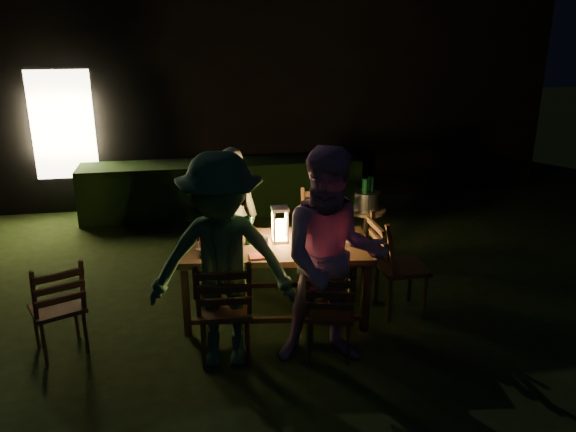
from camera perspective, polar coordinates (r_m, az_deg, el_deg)
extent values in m
plane|color=black|center=(5.42, 1.95, -11.60)|extent=(40.00, 40.00, 0.00)
cube|color=black|center=(10.88, -5.13, 12.62)|extent=(10.00, 4.00, 3.20)
cube|color=#FFE5B2|center=(9.06, -21.89, 8.57)|extent=(0.90, 0.06, 1.60)
cube|color=black|center=(8.65, -6.61, 2.91)|extent=(4.20, 0.70, 0.80)
cube|color=#4B3219|center=(5.41, -1.32, -3.10)|extent=(1.92, 1.14, 0.06)
cube|color=#4B3219|center=(5.28, -10.30, -8.66)|extent=(0.07, 0.07, 0.67)
cube|color=#4B3219|center=(5.95, -9.41, -5.38)|extent=(0.07, 0.07, 0.67)
cube|color=#4B3219|center=(5.32, 7.86, -8.33)|extent=(0.07, 0.07, 0.67)
cube|color=#4B3219|center=(5.98, 6.60, -5.11)|extent=(0.07, 0.07, 0.67)
cube|color=#4B3219|center=(4.85, -6.47, -9.33)|extent=(0.48, 0.46, 0.04)
cube|color=#4B3219|center=(4.54, -6.58, -7.26)|extent=(0.46, 0.18, 0.53)
cube|color=#4B3219|center=(4.89, 4.28, -9.66)|extent=(0.49, 0.48, 0.04)
cube|color=#4B3219|center=(4.62, 4.32, -7.88)|extent=(0.42, 0.24, 0.47)
cube|color=#4B3219|center=(6.22, -5.62, -3.15)|extent=(0.45, 0.44, 0.04)
cube|color=#4B3219|center=(6.30, -5.69, -0.30)|extent=(0.43, 0.18, 0.49)
cube|color=#4B3219|center=(6.23, 3.59, -2.52)|extent=(0.53, 0.51, 0.04)
cube|color=#4B3219|center=(6.32, 3.45, 0.69)|extent=(0.49, 0.22, 0.56)
cube|color=#4B3219|center=(5.67, 11.48, -5.13)|extent=(0.45, 0.47, 0.04)
cube|color=#4B3219|center=(5.49, 9.72, -2.47)|extent=(0.16, 0.47, 0.55)
cube|color=#4B3219|center=(5.30, -22.38, -8.62)|extent=(0.54, 0.53, 0.04)
cube|color=#4B3219|center=(5.02, -22.31, -6.74)|extent=(0.44, 0.29, 0.49)
imported|color=beige|center=(6.17, -5.69, 0.03)|extent=(0.60, 0.44, 1.53)
imported|color=#CC8CB8|center=(4.61, 4.54, -4.38)|extent=(0.99, 0.82, 1.86)
imported|color=#2E5D3A|center=(4.59, -6.72, -4.74)|extent=(1.27, 0.84, 1.83)
cube|color=white|center=(5.44, -0.81, -2.46)|extent=(0.15, 0.15, 0.03)
cube|color=white|center=(5.33, -0.83, 0.75)|extent=(0.16, 0.16, 0.03)
cylinder|color=#FF9E3F|center=(5.40, -0.82, -1.32)|extent=(0.09, 0.09, 0.18)
cylinder|color=white|center=(5.62, -7.00, -2.00)|extent=(0.25, 0.25, 0.01)
cylinder|color=white|center=(5.21, -7.33, -3.70)|extent=(0.25, 0.25, 0.01)
cylinder|color=white|center=(5.63, 3.21, -1.84)|extent=(0.25, 0.25, 0.01)
cylinder|color=white|center=(5.22, 3.69, -3.53)|extent=(0.25, 0.25, 0.01)
cylinder|color=#0F471E|center=(5.35, -4.01, -1.45)|extent=(0.07, 0.07, 0.28)
cube|color=red|center=(5.10, -2.92, -4.09)|extent=(0.18, 0.14, 0.01)
cube|color=red|center=(5.16, 4.89, -3.85)|extent=(0.18, 0.14, 0.01)
cube|color=black|center=(5.14, -8.18, -4.08)|extent=(0.14, 0.07, 0.01)
cylinder|color=olive|center=(6.88, 7.99, 0.52)|extent=(0.47, 0.47, 0.04)
cylinder|color=olive|center=(6.98, 7.88, -1.85)|extent=(0.05, 0.05, 0.61)
cylinder|color=#A5A8AD|center=(6.84, 8.04, 1.54)|extent=(0.30, 0.30, 0.22)
cylinder|color=#0F471E|center=(6.78, 7.76, 1.83)|extent=(0.07, 0.07, 0.32)
cylinder|color=#0F471E|center=(6.88, 8.35, 2.06)|extent=(0.07, 0.07, 0.32)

